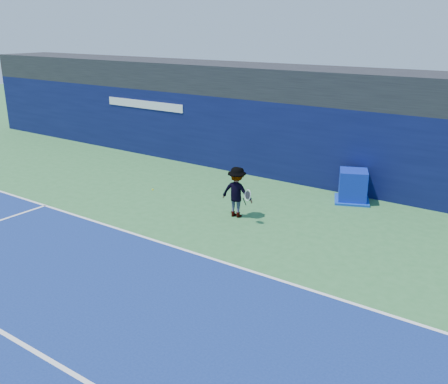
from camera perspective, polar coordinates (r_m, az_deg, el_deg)
The scene contains 7 objects.
ground at distance 12.36m, azimuth -17.36°, elevation -10.04°, with size 80.00×80.00×0.00m, color #337139.
baseline at distance 14.14m, azimuth -7.77°, elevation -5.55°, with size 24.00×0.10×0.01m, color white.
stadium_band at distance 20.07m, azimuth 8.78°, elevation 12.20°, with size 36.00×3.00×1.20m, color black.
back_wall_assembly at distance 19.54m, azimuth 7.14°, elevation 5.85°, with size 36.00×1.03×3.00m.
equipment_cart at distance 17.53m, azimuth 14.50°, elevation 0.53°, with size 1.50×1.50×1.09m.
tennis_player at distance 15.53m, azimuth 1.48°, elevation -0.00°, with size 1.29×0.73×1.61m.
tennis_ball at distance 16.24m, azimuth -8.14°, elevation 0.27°, with size 0.06×0.06×0.06m.
Camera 1 is at (8.92, -6.36, 5.73)m, focal length 40.00 mm.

